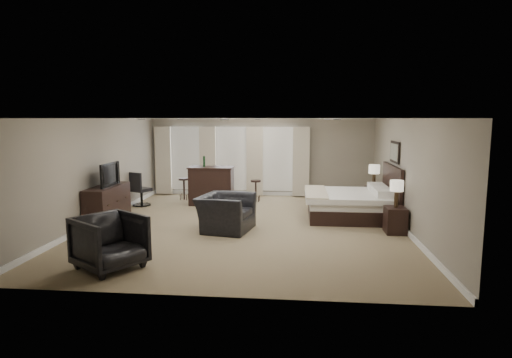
# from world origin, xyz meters

# --- Properties ---
(room) EXTENTS (7.60, 8.60, 2.64)m
(room) POSITION_xyz_m (0.00, 0.00, 1.30)
(room) COLOR #7C6C4F
(room) RESTS_ON ground
(window_bay) EXTENTS (5.25, 0.20, 2.30)m
(window_bay) POSITION_xyz_m (-1.00, 4.11, 1.20)
(window_bay) COLOR silver
(window_bay) RESTS_ON room
(bed) EXTENTS (2.20, 2.10, 1.40)m
(bed) POSITION_xyz_m (2.58, 1.10, 0.70)
(bed) COLOR silver
(bed) RESTS_ON ground
(nightstand_near) EXTENTS (0.45, 0.55, 0.60)m
(nightstand_near) POSITION_xyz_m (3.47, -0.35, 0.30)
(nightstand_near) COLOR black
(nightstand_near) RESTS_ON ground
(nightstand_far) EXTENTS (0.45, 0.55, 0.60)m
(nightstand_far) POSITION_xyz_m (3.47, 2.55, 0.30)
(nightstand_far) COLOR black
(nightstand_far) RESTS_ON ground
(lamp_near) EXTENTS (0.30, 0.30, 0.62)m
(lamp_near) POSITION_xyz_m (3.47, -0.35, 0.91)
(lamp_near) COLOR beige
(lamp_near) RESTS_ON nightstand_near
(lamp_far) EXTENTS (0.32, 0.32, 0.66)m
(lamp_far) POSITION_xyz_m (3.47, 2.55, 0.93)
(lamp_far) COLOR beige
(lamp_far) RESTS_ON nightstand_far
(wall_art) EXTENTS (0.04, 0.96, 0.56)m
(wall_art) POSITION_xyz_m (3.70, 1.10, 1.75)
(wall_art) COLOR slate
(wall_art) RESTS_ON room
(dresser) EXTENTS (0.53, 1.64, 0.95)m
(dresser) POSITION_xyz_m (-3.45, -0.14, 0.48)
(dresser) COLOR black
(dresser) RESTS_ON ground
(tv) EXTENTS (0.58, 1.01, 0.13)m
(tv) POSITION_xyz_m (-3.45, -0.14, 1.02)
(tv) COLOR black
(tv) RESTS_ON dresser
(armchair_near) EXTENTS (1.06, 1.42, 1.12)m
(armchair_near) POSITION_xyz_m (-0.43, -0.46, 0.56)
(armchair_near) COLOR black
(armchair_near) RESTS_ON ground
(armchair_far) EXTENTS (1.35, 1.37, 1.04)m
(armchair_far) POSITION_xyz_m (-1.99, -3.24, 0.52)
(armchair_far) COLOR black
(armchair_far) RESTS_ON ground
(bar_counter) EXTENTS (1.34, 0.70, 1.17)m
(bar_counter) POSITION_xyz_m (-1.36, 2.48, 0.59)
(bar_counter) COLOR black
(bar_counter) RESTS_ON ground
(bar_stool_left) EXTENTS (0.40, 0.40, 0.70)m
(bar_stool_left) POSITION_xyz_m (-2.41, 3.19, 0.35)
(bar_stool_left) COLOR black
(bar_stool_left) RESTS_ON ground
(bar_stool_right) EXTENTS (0.36, 0.36, 0.68)m
(bar_stool_right) POSITION_xyz_m (-0.07, 3.09, 0.34)
(bar_stool_right) COLOR black
(bar_stool_right) RESTS_ON ground
(desk_chair) EXTENTS (0.70, 0.70, 1.03)m
(desk_chair) POSITION_xyz_m (-3.42, 2.09, 0.52)
(desk_chair) COLOR black
(desk_chair) RESTS_ON ground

